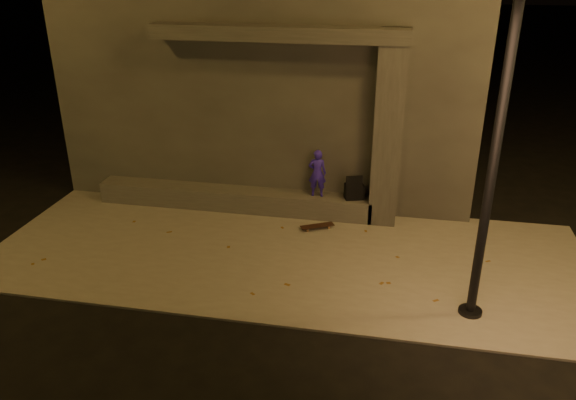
% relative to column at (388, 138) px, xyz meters
% --- Properties ---
extents(ground, '(120.00, 120.00, 0.00)m').
position_rel_column_xyz_m(ground, '(-1.70, -3.75, -1.84)').
color(ground, black).
rests_on(ground, ground).
extents(sidewalk, '(11.00, 4.40, 0.04)m').
position_rel_column_xyz_m(sidewalk, '(-1.70, -1.75, -1.82)').
color(sidewalk, slate).
rests_on(sidewalk, ground).
extents(building, '(9.00, 5.10, 5.22)m').
position_rel_column_xyz_m(building, '(-2.70, 2.74, 0.77)').
color(building, '#3A3835').
rests_on(building, ground).
extents(ledge, '(6.00, 0.55, 0.45)m').
position_rel_column_xyz_m(ledge, '(-3.20, 0.00, -1.58)').
color(ledge, '#4A4743').
rests_on(ledge, sidewalk).
extents(column, '(0.55, 0.55, 3.60)m').
position_rel_column_xyz_m(column, '(0.00, 0.00, 0.00)').
color(column, '#3A3835').
rests_on(column, sidewalk).
extents(canopy, '(5.00, 0.70, 0.28)m').
position_rel_column_xyz_m(canopy, '(-2.20, 0.05, 1.94)').
color(canopy, '#3A3835').
rests_on(canopy, column).
extents(skateboarder, '(0.39, 0.27, 1.02)m').
position_rel_column_xyz_m(skateboarder, '(-1.38, 0.00, -0.84)').
color(skateboarder, '#2C1BB4').
rests_on(skateboarder, ledge).
extents(backpack, '(0.44, 0.35, 0.54)m').
position_rel_column_xyz_m(backpack, '(-0.60, -0.00, -1.17)').
color(backpack, black).
rests_on(backpack, ledge).
extents(skateboard, '(0.69, 0.49, 0.08)m').
position_rel_column_xyz_m(skateboard, '(-1.26, -0.65, -1.74)').
color(skateboard, black).
rests_on(skateboard, sidewalk).
extents(street_lamp_0, '(0.36, 0.36, 7.57)m').
position_rel_column_xyz_m(street_lamp_0, '(1.49, -3.07, 2.44)').
color(street_lamp_0, black).
rests_on(street_lamp_0, ground).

